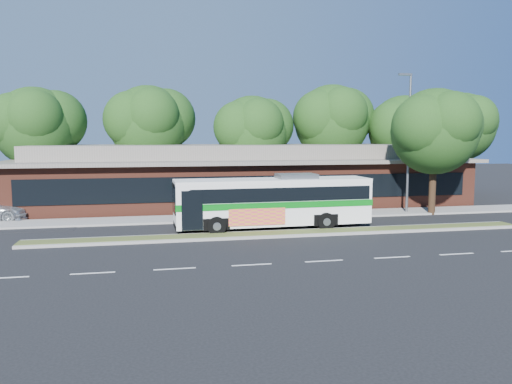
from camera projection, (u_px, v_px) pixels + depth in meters
ground at (291, 237)px, 25.12m from camera, size 120.00×120.00×0.00m
median_strip at (288, 233)px, 25.69m from camera, size 26.00×1.10×0.15m
sidewalk at (263, 216)px, 31.34m from camera, size 44.00×2.60×0.12m
plaza_building at (244, 176)px, 37.53m from camera, size 33.20×11.20×4.45m
lamp_post at (408, 139)px, 32.35m from camera, size 0.93×0.18×9.07m
tree_bg_a at (42, 125)px, 36.27m from camera, size 6.47×5.80×8.63m
tree_bg_b at (154, 123)px, 38.83m from camera, size 6.69×6.00×9.00m
tree_bg_c at (257, 130)px, 39.52m from camera, size 6.24×5.60×8.26m
tree_bg_d at (336, 120)px, 41.84m from camera, size 6.91×6.20×9.37m
tree_bg_e at (407, 128)px, 42.14m from camera, size 6.47×5.80×8.50m
tree_bg_f at (464, 125)px, 44.29m from camera, size 6.69×6.00×8.92m
transit_bus at (274, 199)px, 27.21m from camera, size 10.79×2.73×3.01m
sidewalk_tree at (439, 129)px, 32.10m from camera, size 6.13×5.50×8.12m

